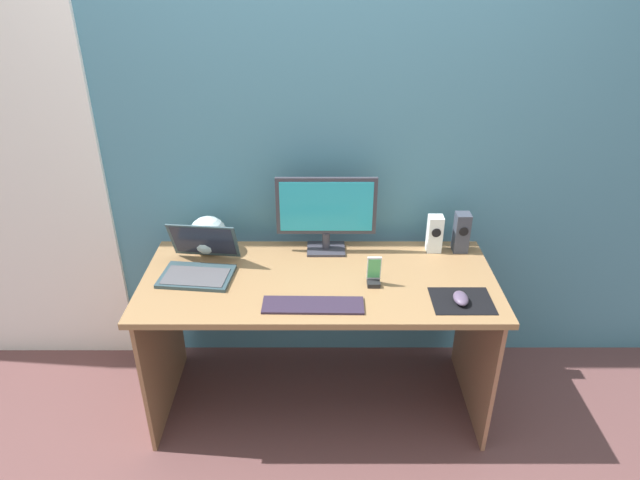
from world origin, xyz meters
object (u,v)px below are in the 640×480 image
at_px(monitor, 328,212).
at_px(phone_in_dock, 376,275).
at_px(laptop, 201,264).
at_px(mouse, 463,299).
at_px(fishbowl, 210,235).
at_px(speaker_near_monitor, 437,234).
at_px(speaker_right, 464,233).
at_px(keyboard_external, 315,305).

distance_m(monitor, phone_in_dock, 0.40).
xyz_separation_m(laptop, mouse, (1.11, -0.23, -0.02)).
distance_m(fishbowl, phone_in_dock, 0.81).
distance_m(speaker_near_monitor, mouse, 0.45).
bearing_deg(laptop, mouse, -11.90).
distance_m(speaker_right, mouse, 0.46).
distance_m(mouse, phone_in_dock, 0.37).
relative_size(mouse, phone_in_dock, 0.72).
xyz_separation_m(keyboard_external, mouse, (0.60, 0.03, 0.02)).
xyz_separation_m(speaker_near_monitor, phone_in_dock, (-0.31, -0.30, -0.04)).
height_order(laptop, phone_in_dock, laptop).
relative_size(speaker_near_monitor, laptop, 0.53).
xyz_separation_m(laptop, keyboard_external, (0.51, -0.26, -0.04)).
xyz_separation_m(fishbowl, mouse, (1.10, -0.43, -0.07)).
height_order(speaker_near_monitor, mouse, speaker_near_monitor).
relative_size(speaker_right, laptop, 0.57).
bearing_deg(monitor, laptop, -159.90).
height_order(laptop, fishbowl, laptop).
xyz_separation_m(speaker_right, speaker_near_monitor, (-0.13, -0.00, -0.01)).
bearing_deg(keyboard_external, mouse, 3.39).
bearing_deg(speaker_near_monitor, mouse, -85.63).
height_order(monitor, keyboard_external, monitor).
height_order(laptop, mouse, laptop).
bearing_deg(speaker_right, fishbowl, -179.48).
bearing_deg(fishbowl, phone_in_dock, -21.14).
height_order(fishbowl, keyboard_external, fishbowl).
bearing_deg(speaker_right, phone_in_dock, -145.24).
bearing_deg(phone_in_dock, laptop, 172.74).
bearing_deg(phone_in_dock, fishbowl, 158.86).
xyz_separation_m(speaker_right, keyboard_external, (-0.69, -0.47, -0.09)).
xyz_separation_m(monitor, keyboard_external, (-0.06, -0.47, -0.20)).
relative_size(monitor, mouse, 4.64).
height_order(fishbowl, mouse, fishbowl).
distance_m(monitor, keyboard_external, 0.51).
bearing_deg(laptop, speaker_near_monitor, 10.78).
distance_m(keyboard_external, phone_in_dock, 0.31).
distance_m(laptop, keyboard_external, 0.57).
xyz_separation_m(monitor, phone_in_dock, (0.20, -0.30, -0.16)).
relative_size(keyboard_external, phone_in_dock, 2.96).
distance_m(laptop, mouse, 1.14).
relative_size(fishbowl, phone_in_dock, 1.32).
xyz_separation_m(monitor, speaker_near_monitor, (0.51, -0.00, -0.11)).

